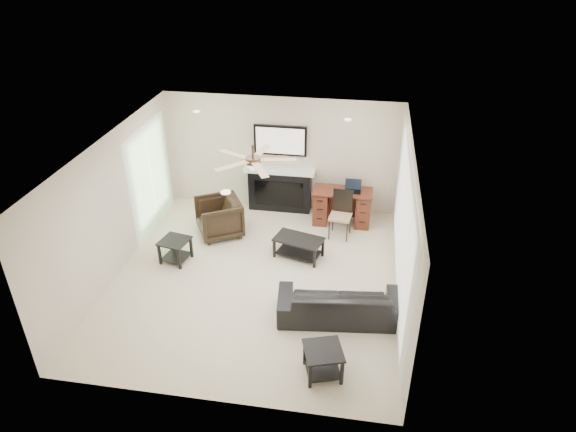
{
  "coord_description": "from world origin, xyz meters",
  "views": [
    {
      "loc": [
        1.75,
        -7.24,
        5.53
      ],
      "look_at": [
        0.51,
        0.43,
        1.09
      ],
      "focal_mm": 32.0,
      "sensor_mm": 36.0,
      "label": 1
    }
  ],
  "objects_px": {
    "desk": "(342,207)",
    "coffee_table": "(299,248)",
    "sofa": "(340,302)",
    "armchair": "(219,218)",
    "fireplace_unit": "(280,170)"
  },
  "relations": [
    {
      "from": "fireplace_unit",
      "to": "desk",
      "type": "bearing_deg",
      "value": -14.77
    },
    {
      "from": "sofa",
      "to": "fireplace_unit",
      "type": "xyz_separation_m",
      "value": [
        -1.57,
        3.37,
        0.66
      ]
    },
    {
      "from": "sofa",
      "to": "coffee_table",
      "type": "height_order",
      "value": "sofa"
    },
    {
      "from": "sofa",
      "to": "desk",
      "type": "relative_size",
      "value": 1.63
    },
    {
      "from": "armchair",
      "to": "sofa",
      "type": "bearing_deg",
      "value": 21.1
    },
    {
      "from": "coffee_table",
      "to": "desk",
      "type": "bearing_deg",
      "value": 78.76
    },
    {
      "from": "armchair",
      "to": "desk",
      "type": "bearing_deg",
      "value": 80.26
    },
    {
      "from": "desk",
      "to": "coffee_table",
      "type": "bearing_deg",
      "value": -116.87
    },
    {
      "from": "sofa",
      "to": "fireplace_unit",
      "type": "distance_m",
      "value": 3.78
    },
    {
      "from": "fireplace_unit",
      "to": "desk",
      "type": "relative_size",
      "value": 1.57
    },
    {
      "from": "fireplace_unit",
      "to": "armchair",
      "type": "bearing_deg",
      "value": -130.04
    },
    {
      "from": "sofa",
      "to": "armchair",
      "type": "relative_size",
      "value": 2.34
    },
    {
      "from": "coffee_table",
      "to": "desk",
      "type": "relative_size",
      "value": 0.74
    },
    {
      "from": "coffee_table",
      "to": "fireplace_unit",
      "type": "relative_size",
      "value": 0.47
    },
    {
      "from": "sofa",
      "to": "fireplace_unit",
      "type": "height_order",
      "value": "fireplace_unit"
    }
  ]
}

